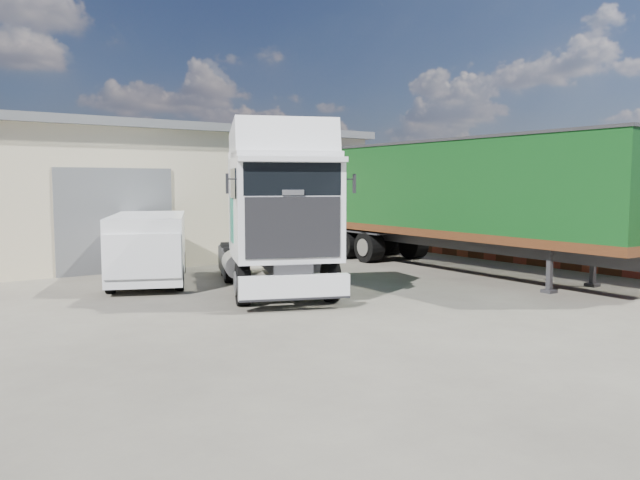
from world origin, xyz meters
TOP-DOWN VIEW (x-y plane):
  - ground at (0.00, 0.00)m, footprint 120.00×120.00m
  - brick_boundary_wall at (11.50, 6.00)m, footprint 0.35×26.00m
  - tractor_unit at (0.38, 3.18)m, footprint 5.11×7.41m
  - box_trailer at (7.94, 3.42)m, footprint 3.42×13.76m
  - panel_van at (-1.90, 7.14)m, footprint 4.00×5.58m

SIDE VIEW (x-z plane):
  - ground at x=0.00m, z-range 0.00..0.00m
  - panel_van at x=-1.90m, z-range 0.04..2.15m
  - brick_boundary_wall at x=11.50m, z-range 0.00..2.50m
  - tractor_unit at x=0.38m, z-range -0.38..4.37m
  - box_trailer at x=7.94m, z-range 0.50..5.04m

